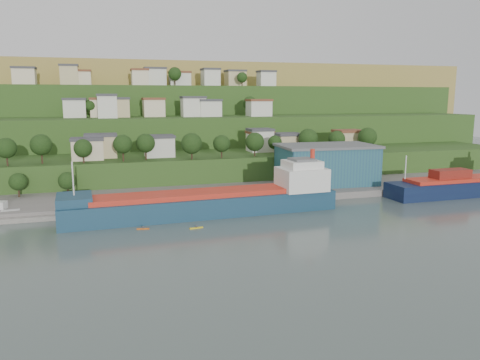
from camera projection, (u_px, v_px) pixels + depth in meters
name	position (u px, v px, depth m)	size (l,w,h in m)	color
ground	(215.00, 223.00, 113.18)	(500.00, 500.00, 0.00)	#43514D
quay	(257.00, 195.00, 145.22)	(220.00, 26.00, 4.00)	slate
hillside	(147.00, 149.00, 272.35)	(360.00, 210.87, 96.00)	#284719
cargo_ship_near	(213.00, 203.00, 120.89)	(71.16, 14.10, 18.19)	#14384C
warehouse	(326.00, 164.00, 152.59)	(31.95, 20.59, 12.80)	navy
dinghy	(10.00, 212.00, 117.32)	(4.37, 1.64, 0.87)	silver
kayak_orange	(143.00, 228.00, 107.66)	(2.89, 1.06, 0.71)	#DA5E13
kayak_yellow	(196.00, 227.00, 108.35)	(3.25, 1.02, 0.80)	yellow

